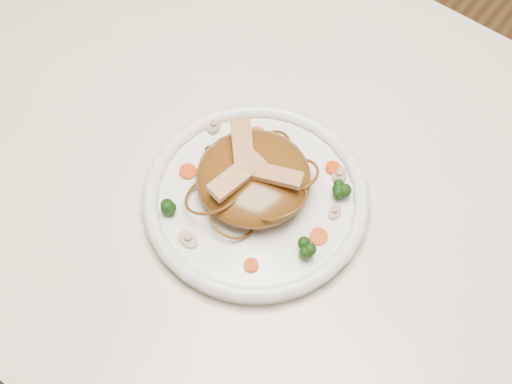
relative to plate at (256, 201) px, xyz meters
The scene contains 20 objects.
ground 0.76m from the plate, 70.57° to the left, with size 4.00×4.00×0.00m, color brown.
table 0.12m from the plate, 70.57° to the left, with size 1.20×0.80×0.75m.
plate is the anchor object (origin of this frame).
noodle_mound 0.04m from the plate, 139.47° to the left, with size 0.14×0.14×0.05m, color brown.
chicken_a 0.07m from the plate, 32.66° to the left, with size 0.06×0.02×0.01m, color tan.
chicken_b 0.08m from the plate, 149.76° to the left, with size 0.08×0.02×0.01m, color tan.
chicken_c 0.07m from the plate, 134.43° to the right, with size 0.08×0.02×0.01m, color tan.
broccoli_0 0.11m from the plate, 38.95° to the left, with size 0.03×0.03×0.03m, color #13320A, non-canonical shape.
broccoli_1 0.08m from the plate, 169.31° to the left, with size 0.02×0.02×0.03m, color #13320A, non-canonical shape.
broccoli_2 0.11m from the plate, 131.43° to the right, with size 0.02×0.02×0.03m, color #13320A, non-canonical shape.
broccoli_3 0.10m from the plate, 17.26° to the right, with size 0.03×0.03×0.03m, color #13320A, non-canonical shape.
carrot_0 0.11m from the plate, 60.44° to the left, with size 0.02×0.02×0.01m, color red.
carrot_1 0.10m from the plate, 165.99° to the right, with size 0.02×0.02×0.01m, color red.
carrot_2 0.10m from the plate, ahead, with size 0.02×0.02×0.01m, color red.
carrot_3 0.10m from the plate, 126.19° to the left, with size 0.02×0.02×0.01m, color red.
carrot_4 0.10m from the plate, 56.46° to the right, with size 0.02×0.02×0.01m, color red.
mushroom_0 0.10m from the plate, 106.60° to the right, with size 0.03×0.03×0.01m, color tan.
mushroom_1 0.10m from the plate, 23.89° to the left, with size 0.02×0.02×0.01m, color tan.
mushroom_2 0.12m from the plate, 154.56° to the left, with size 0.03×0.03×0.01m, color tan.
mushroom_3 0.11m from the plate, 53.54° to the left, with size 0.03×0.03×0.01m, color tan.
Camera 1 is at (0.27, -0.42, 1.59)m, focal length 53.24 mm.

